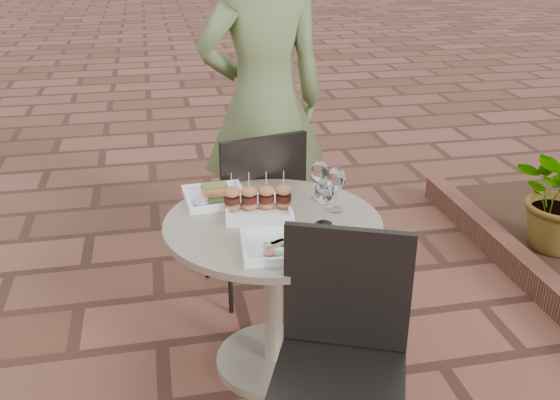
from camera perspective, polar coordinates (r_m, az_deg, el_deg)
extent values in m
plane|color=brown|center=(2.82, -1.57, -17.01)|extent=(60.00, 60.00, 0.00)
cylinder|color=gray|center=(2.94, -0.59, -14.40)|extent=(0.52, 0.52, 0.04)
cylinder|color=gray|center=(2.75, -0.62, -9.02)|extent=(0.08, 0.08, 0.70)
cylinder|color=tan|center=(2.57, -0.66, -2.19)|extent=(0.90, 0.90, 0.03)
cube|color=black|center=(3.29, -2.81, -1.17)|extent=(0.53, 0.53, 0.03)
cube|color=black|center=(3.02, -1.45, 1.64)|extent=(0.43, 0.13, 0.46)
cylinder|color=black|center=(3.61, -1.11, -2.75)|extent=(0.02, 0.02, 0.44)
cylinder|color=black|center=(3.49, -6.82, -3.94)|extent=(0.02, 0.02, 0.44)
cylinder|color=black|center=(3.31, 1.59, -5.46)|extent=(0.02, 0.02, 0.44)
cylinder|color=black|center=(3.18, -4.59, -6.88)|extent=(0.02, 0.02, 0.44)
cube|color=black|center=(2.17, 5.32, -16.40)|extent=(0.58, 0.58, 0.03)
cube|color=black|center=(2.18, 6.15, -8.00)|extent=(0.42, 0.20, 0.46)
cylinder|color=black|center=(2.48, 1.04, -17.14)|extent=(0.02, 0.02, 0.44)
imported|color=#576638|center=(3.37, -1.50, 8.80)|extent=(0.74, 0.52, 1.93)
cube|color=white|center=(2.76, -5.93, 0.15)|extent=(0.28, 0.28, 0.01)
cube|color=#EA7852|center=(2.75, -5.96, 0.86)|extent=(0.12, 0.08, 0.04)
cube|color=#575F2A|center=(2.74, -5.98, 1.31)|extent=(0.12, 0.08, 0.01)
cube|color=white|center=(2.64, -2.02, -0.94)|extent=(0.30, 0.30, 0.01)
cube|color=white|center=(2.35, -0.24, -4.34)|extent=(0.29, 0.29, 0.01)
ellipsoid|color=#C6516E|center=(2.27, -0.97, -4.84)|extent=(0.05, 0.04, 0.02)
cylinder|color=white|center=(2.53, 4.03, -2.20)|extent=(0.07, 0.07, 0.00)
cylinder|color=white|center=(2.51, 4.06, -1.27)|extent=(0.01, 0.01, 0.09)
ellipsoid|color=white|center=(2.48, 4.12, 0.71)|extent=(0.08, 0.08, 0.10)
cylinder|color=white|center=(2.48, 4.12, 0.59)|extent=(0.06, 0.06, 0.05)
cylinder|color=white|center=(2.77, 3.55, 0.17)|extent=(0.06, 0.06, 0.00)
cylinder|color=white|center=(2.75, 3.58, 0.97)|extent=(0.01, 0.01, 0.08)
ellipsoid|color=white|center=(2.72, 3.62, 2.66)|extent=(0.08, 0.08, 0.10)
cylinder|color=white|center=(2.67, 5.04, -0.85)|extent=(0.07, 0.07, 0.00)
cylinder|color=white|center=(2.65, 5.07, 0.04)|extent=(0.01, 0.01, 0.09)
ellipsoid|color=white|center=(2.61, 5.15, 1.94)|extent=(0.08, 0.08, 0.10)
cylinder|color=silver|center=(2.67, -7.25, -0.34)|extent=(0.09, 0.09, 0.05)
cube|color=brown|center=(3.57, 23.92, -8.10)|extent=(0.12, 3.00, 0.15)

